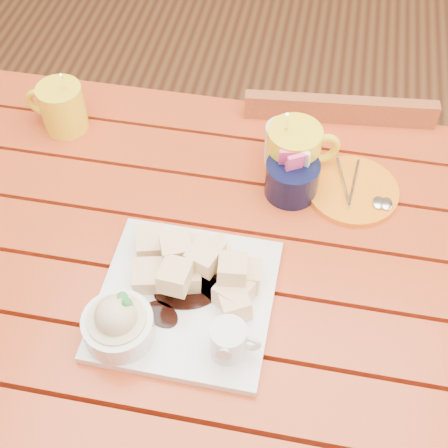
% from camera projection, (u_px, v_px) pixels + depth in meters
% --- Properties ---
extents(ground, '(5.00, 5.00, 0.00)m').
position_uv_depth(ground, '(216.00, 420.00, 1.64)').
color(ground, '#522917').
rests_on(ground, ground).
extents(table, '(1.20, 0.79, 0.75)m').
position_uv_depth(table, '(213.00, 288.00, 1.13)').
color(table, '#AB3216').
rests_on(table, ground).
extents(dessert_plate, '(0.27, 0.27, 0.11)m').
position_uv_depth(dessert_plate, '(175.00, 298.00, 0.96)').
color(dessert_plate, white).
rests_on(dessert_plate, table).
extents(coffee_mug_left, '(0.12, 0.09, 0.14)m').
position_uv_depth(coffee_mug_left, '(61.00, 107.00, 1.21)').
color(coffee_mug_left, yellow).
rests_on(coffee_mug_left, table).
extents(coffee_mug_right, '(0.13, 0.10, 0.16)m').
position_uv_depth(coffee_mug_right, '(295.00, 152.00, 1.12)').
color(coffee_mug_right, yellow).
rests_on(coffee_mug_right, table).
extents(cream_pitcher, '(0.10, 0.08, 0.08)m').
position_uv_depth(cream_pitcher, '(284.00, 144.00, 1.15)').
color(cream_pitcher, white).
rests_on(cream_pitcher, table).
extents(sugar_caddy, '(0.10, 0.10, 0.10)m').
position_uv_depth(sugar_caddy, '(292.00, 177.00, 1.11)').
color(sugar_caddy, black).
rests_on(sugar_caddy, table).
extents(orange_saucer, '(0.17, 0.17, 0.02)m').
position_uv_depth(orange_saucer, '(353.00, 191.00, 1.13)').
color(orange_saucer, orange).
rests_on(orange_saucer, table).
extents(chair_far, '(0.41, 0.41, 0.80)m').
position_uv_depth(chair_far, '(320.00, 184.00, 1.55)').
color(chair_far, brown).
rests_on(chair_far, ground).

